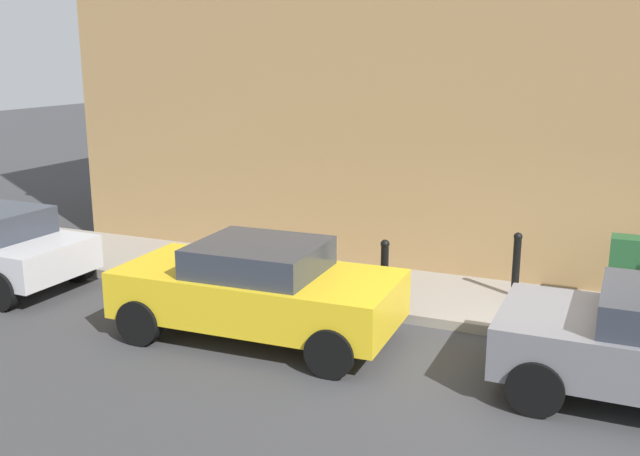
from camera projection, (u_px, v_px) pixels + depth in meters
name	position (u px, v px, depth m)	size (l,w,h in m)	color
ground	(544.00, 374.00, 9.01)	(80.00, 80.00, 0.00)	#38383A
sidewalk	(218.00, 269.00, 13.16)	(2.23, 30.00, 0.15)	gray
corner_building	(402.00, 9.00, 14.91)	(6.12, 11.78, 9.61)	#9E7A4C
car_yellow	(258.00, 288.00, 10.02)	(1.97, 3.95, 1.38)	gold
utility_cabinet	(628.00, 278.00, 10.62)	(0.46, 0.61, 1.15)	#1E4C28
bollard_near_cabinet	(516.00, 262.00, 11.33)	(0.14, 0.14, 1.04)	black
bollard_far_kerb	(384.00, 271.00, 10.90)	(0.14, 0.14, 1.04)	black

